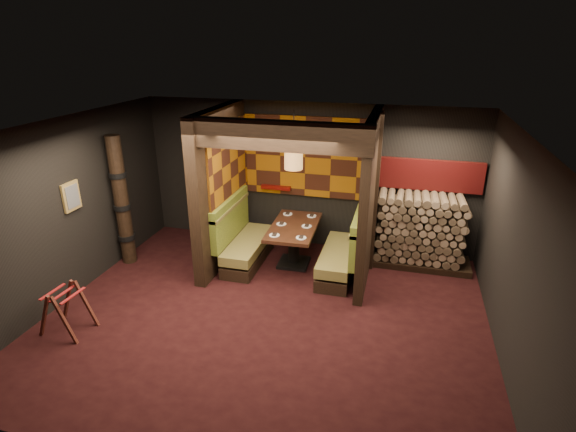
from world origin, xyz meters
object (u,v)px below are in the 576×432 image
(booth_bench_right, at_px, (344,253))
(dining_table, at_px, (294,237))
(luggage_rack, at_px, (66,308))
(firewood_stack, at_px, (424,231))
(totem_column, at_px, (122,202))
(pendant_lamp, at_px, (294,156))
(booth_bench_left, at_px, (243,242))

(booth_bench_right, xyz_separation_m, dining_table, (-0.94, 0.11, 0.15))
(luggage_rack, bearing_deg, booth_bench_right, 36.82)
(booth_bench_right, bearing_deg, dining_table, 173.08)
(luggage_rack, xyz_separation_m, firewood_stack, (4.94, 3.39, 0.31))
(totem_column, bearing_deg, dining_table, 12.33)
(pendant_lamp, distance_m, totem_column, 3.23)
(firewood_stack, bearing_deg, luggage_rack, -145.58)
(pendant_lamp, height_order, firewood_stack, pendant_lamp)
(booth_bench_right, bearing_deg, firewood_stack, 27.35)
(booth_bench_right, xyz_separation_m, pendant_lamp, (-0.94, 0.06, 1.68))
(luggage_rack, bearing_deg, booth_bench_left, 57.75)
(dining_table, xyz_separation_m, pendant_lamp, (0.00, -0.05, 1.53))
(totem_column, height_order, firewood_stack, totem_column)
(pendant_lamp, relative_size, luggage_rack, 1.33)
(booth_bench_left, relative_size, pendant_lamp, 1.61)
(dining_table, relative_size, pendant_lamp, 1.52)
(dining_table, bearing_deg, totem_column, -167.67)
(booth_bench_left, distance_m, luggage_rack, 3.18)
(pendant_lamp, bearing_deg, dining_table, 90.00)
(firewood_stack, bearing_deg, dining_table, -165.69)
(booth_bench_left, distance_m, dining_table, 0.97)
(booth_bench_right, distance_m, totem_column, 4.10)
(pendant_lamp, xyz_separation_m, luggage_rack, (-2.65, -2.75, -1.71))
(dining_table, height_order, totem_column, totem_column)
(pendant_lamp, relative_size, totem_column, 0.41)
(booth_bench_right, bearing_deg, booth_bench_left, 180.00)
(dining_table, height_order, pendant_lamp, pendant_lamp)
(booth_bench_right, xyz_separation_m, firewood_stack, (1.35, 0.70, 0.28))
(booth_bench_left, relative_size, firewood_stack, 0.92)
(booth_bench_left, xyz_separation_m, firewood_stack, (3.25, 0.70, 0.28))
(totem_column, relative_size, firewood_stack, 1.39)
(luggage_rack, bearing_deg, dining_table, 46.63)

